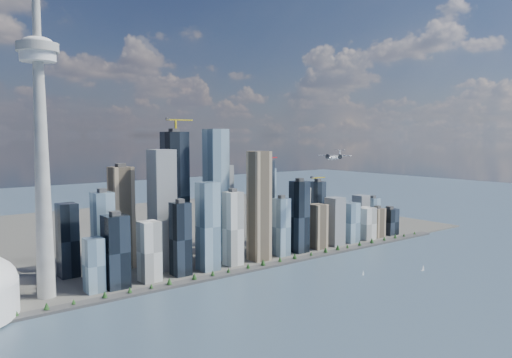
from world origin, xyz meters
TOP-DOWN VIEW (x-y plane):
  - ground at (0.00, 0.00)m, footprint 4000.00×4000.00m
  - seawall at (0.00, 250.00)m, footprint 1100.00×22.00m
  - land at (0.00, 700.00)m, footprint 1400.00×900.00m
  - shoreline_trees at (0.00, 250.00)m, footprint 960.53×7.20m
  - skyscraper_cluster at (59.62, 336.82)m, footprint 736.00×142.00m
  - needle_tower at (-300.00, 310.00)m, footprint 56.00×56.00m
  - airplane at (211.21, 229.16)m, footprint 67.45×60.59m
  - sailboat_west at (154.95, 110.28)m, footprint 6.60×3.29m
  - sailboat_east at (258.70, 63.89)m, footprint 7.80×2.49m

SIDE VIEW (x-z plane):
  - ground at x=0.00m, z-range 0.00..0.00m
  - land at x=0.00m, z-range 0.00..3.00m
  - seawall at x=0.00m, z-range 0.00..4.00m
  - sailboat_west at x=154.95m, z-range -1.65..7.54m
  - sailboat_east at x=258.70m, z-range -1.94..8.88m
  - shoreline_trees at x=0.00m, z-range 4.38..13.18m
  - skyscraper_cluster at x=59.62m, z-range -49.95..214.07m
  - airplane at x=211.21m, z-range 184.81..202.19m
  - needle_tower at x=-300.00m, z-range -39.41..511.09m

